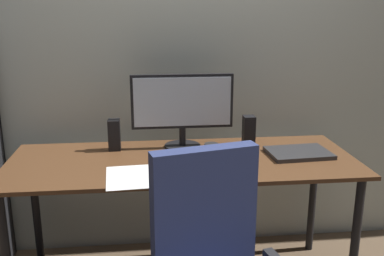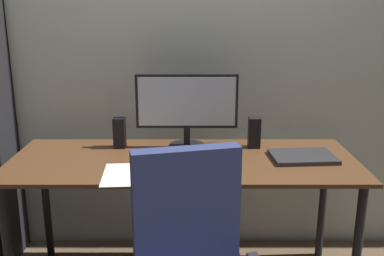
{
  "view_description": "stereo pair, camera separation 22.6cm",
  "coord_description": "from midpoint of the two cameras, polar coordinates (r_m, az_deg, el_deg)",
  "views": [
    {
      "loc": [
        -0.18,
        -2.12,
        1.5
      ],
      "look_at": [
        0.05,
        0.04,
        0.89
      ],
      "focal_mm": 40.97,
      "sensor_mm": 36.0,
      "label": 1
    },
    {
      "loc": [
        0.05,
        -2.14,
        1.5
      ],
      "look_at": [
        0.05,
        0.04,
        0.89
      ],
      "focal_mm": 40.97,
      "sensor_mm": 36.0,
      "label": 2
    }
  ],
  "objects": [
    {
      "name": "mouse",
      "position": [
        2.13,
        8.36,
        -4.98
      ],
      "size": [
        0.08,
        0.11,
        0.03
      ],
      "primitive_type": "cube",
      "rotation": [
        0.0,
        0.0,
        -0.25
      ],
      "color": "black",
      "rests_on": "desk"
    },
    {
      "name": "monitor",
      "position": [
        2.39,
        1.83,
        2.9
      ],
      "size": [
        0.56,
        0.2,
        0.41
      ],
      "color": "black",
      "rests_on": "desk"
    },
    {
      "name": "coffee_mug",
      "position": [
        2.23,
        5.3,
        -3.21
      ],
      "size": [
        0.09,
        0.07,
        0.09
      ],
      "color": "black",
      "rests_on": "desk"
    },
    {
      "name": "desk",
      "position": [
        2.29,
        1.5,
        -5.92
      ],
      "size": [
        1.79,
        0.68,
        0.74
      ],
      "color": "#56351E",
      "rests_on": "ground"
    },
    {
      "name": "paper_sheet",
      "position": [
        2.06,
        -5.75,
        -6.09
      ],
      "size": [
        0.23,
        0.31,
        0.0
      ],
      "primitive_type": "cube",
      "rotation": [
        0.0,
        0.0,
        0.07
      ],
      "color": "white",
      "rests_on": "desk"
    },
    {
      "name": "laptop",
      "position": [
        2.36,
        16.7,
        -3.6
      ],
      "size": [
        0.34,
        0.25,
        0.02
      ],
      "primitive_type": "cube",
      "rotation": [
        0.0,
        0.0,
        0.07
      ],
      "color": "#2D2D30",
      "rests_on": "desk"
    },
    {
      "name": "speaker_left",
      "position": [
        2.43,
        -7.02,
        -0.64
      ],
      "size": [
        0.06,
        0.07,
        0.17
      ],
      "primitive_type": "cube",
      "color": "black",
      "rests_on": "desk"
    },
    {
      "name": "speaker_right",
      "position": [
        2.46,
        10.53,
        -0.62
      ],
      "size": [
        0.06,
        0.07,
        0.17
      ],
      "primitive_type": "cube",
      "color": "black",
      "rests_on": "desk"
    },
    {
      "name": "back_wall",
      "position": [
        2.65,
        1.27,
        11.24
      ],
      "size": [
        6.4,
        0.1,
        2.6
      ],
      "primitive_type": "cube",
      "color": "beige",
      "rests_on": "ground"
    },
    {
      "name": "keyboard",
      "position": [
        2.11,
        2.41,
        -5.26
      ],
      "size": [
        0.29,
        0.11,
        0.02
      ],
      "primitive_type": "cube",
      "rotation": [
        0.0,
        0.0,
        0.01
      ],
      "color": "#B7BABC",
      "rests_on": "desk"
    }
  ]
}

